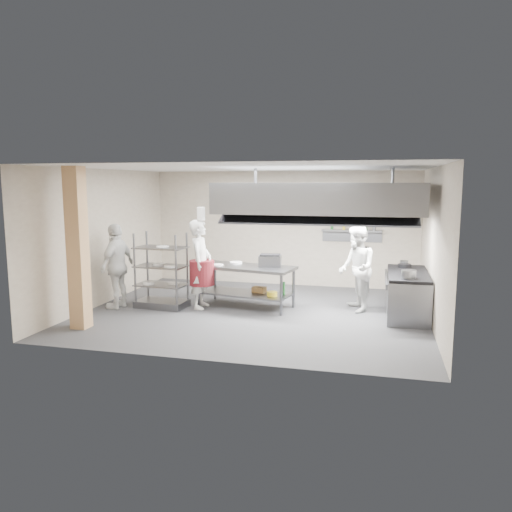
% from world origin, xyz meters
% --- Properties ---
extents(floor, '(7.00, 7.00, 0.00)m').
position_xyz_m(floor, '(0.00, 0.00, 0.00)').
color(floor, '#29292B').
rests_on(floor, ground).
extents(ceiling, '(7.00, 7.00, 0.00)m').
position_xyz_m(ceiling, '(0.00, 0.00, 3.00)').
color(ceiling, silver).
rests_on(ceiling, wall_back).
extents(wall_back, '(7.00, 0.00, 7.00)m').
position_xyz_m(wall_back, '(0.00, 3.00, 1.50)').
color(wall_back, '#A0917F').
rests_on(wall_back, ground).
extents(wall_left, '(0.00, 6.00, 6.00)m').
position_xyz_m(wall_left, '(-3.50, 0.00, 1.50)').
color(wall_left, '#A0917F').
rests_on(wall_left, ground).
extents(wall_right, '(0.00, 6.00, 6.00)m').
position_xyz_m(wall_right, '(3.50, 0.00, 1.50)').
color(wall_right, '#A0917F').
rests_on(wall_right, ground).
extents(column, '(0.30, 0.30, 3.00)m').
position_xyz_m(column, '(-2.90, -1.90, 1.50)').
color(column, tan).
rests_on(column, floor).
extents(exhaust_hood, '(4.00, 2.50, 0.60)m').
position_xyz_m(exhaust_hood, '(1.30, 0.40, 2.40)').
color(exhaust_hood, slate).
rests_on(exhaust_hood, ceiling).
extents(hood_strip_a, '(1.60, 0.12, 0.04)m').
position_xyz_m(hood_strip_a, '(0.40, 0.40, 2.08)').
color(hood_strip_a, white).
rests_on(hood_strip_a, exhaust_hood).
extents(hood_strip_b, '(1.60, 0.12, 0.04)m').
position_xyz_m(hood_strip_b, '(2.20, 0.40, 2.08)').
color(hood_strip_b, white).
rests_on(hood_strip_b, exhaust_hood).
extents(wall_shelf, '(1.50, 0.28, 0.04)m').
position_xyz_m(wall_shelf, '(1.80, 2.84, 1.50)').
color(wall_shelf, slate).
rests_on(wall_shelf, wall_back).
extents(island, '(2.24, 1.26, 0.91)m').
position_xyz_m(island, '(-0.31, 0.39, 0.46)').
color(island, gray).
rests_on(island, floor).
extents(island_worktop, '(2.24, 1.26, 0.06)m').
position_xyz_m(island_worktop, '(-0.31, 0.39, 0.88)').
color(island_worktop, slate).
rests_on(island_worktop, island).
extents(island_undershelf, '(2.06, 1.14, 0.04)m').
position_xyz_m(island_undershelf, '(-0.31, 0.39, 0.30)').
color(island_undershelf, slate).
rests_on(island_undershelf, island).
extents(pass_rack, '(1.13, 0.71, 1.63)m').
position_xyz_m(pass_rack, '(-2.09, -0.07, 0.82)').
color(pass_rack, gray).
rests_on(pass_rack, floor).
extents(cooking_range, '(0.80, 2.00, 0.84)m').
position_xyz_m(cooking_range, '(3.08, 0.50, 0.42)').
color(cooking_range, slate).
rests_on(cooking_range, floor).
extents(range_top, '(0.78, 1.96, 0.06)m').
position_xyz_m(range_top, '(3.08, 0.50, 0.87)').
color(range_top, black).
rests_on(range_top, cooking_range).
extents(chef_head, '(0.51, 0.73, 1.92)m').
position_xyz_m(chef_head, '(-1.24, 0.08, 0.96)').
color(chef_head, silver).
rests_on(chef_head, floor).
extents(chef_line, '(0.93, 1.06, 1.83)m').
position_xyz_m(chef_line, '(2.04, 0.62, 0.92)').
color(chef_line, silver).
rests_on(chef_line, floor).
extents(chef_plating, '(0.55, 1.12, 1.84)m').
position_xyz_m(chef_plating, '(-3.00, -0.34, 0.92)').
color(chef_plating, white).
rests_on(chef_plating, floor).
extents(griddle, '(0.52, 0.42, 0.23)m').
position_xyz_m(griddle, '(0.20, 0.50, 1.03)').
color(griddle, slate).
rests_on(griddle, island_worktop).
extents(wicker_basket, '(0.32, 0.25, 0.12)m').
position_xyz_m(wicker_basket, '(-0.03, 0.46, 0.38)').
color(wicker_basket, brown).
rests_on(wicker_basket, island_undershelf).
extents(stockpot, '(0.22, 0.22, 0.15)m').
position_xyz_m(stockpot, '(3.08, -0.12, 0.98)').
color(stockpot, gray).
rests_on(stockpot, range_top).
extents(plate_stack, '(0.28, 0.28, 0.05)m').
position_xyz_m(plate_stack, '(-2.09, -0.07, 0.53)').
color(plate_stack, white).
rests_on(plate_stack, pass_rack).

